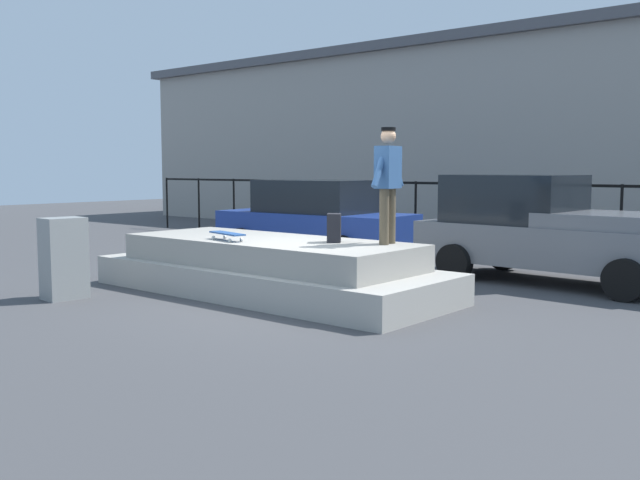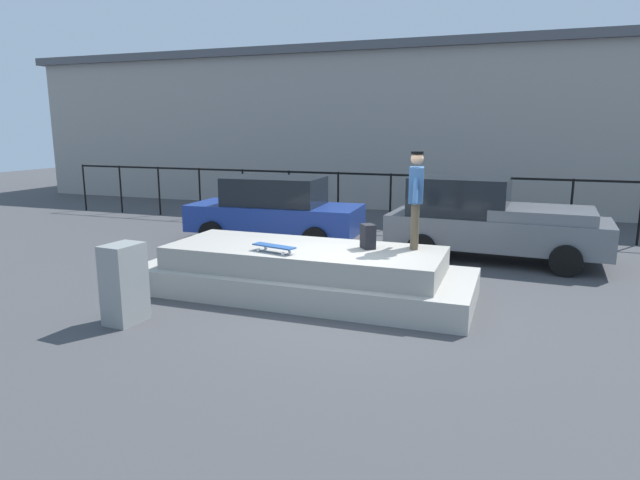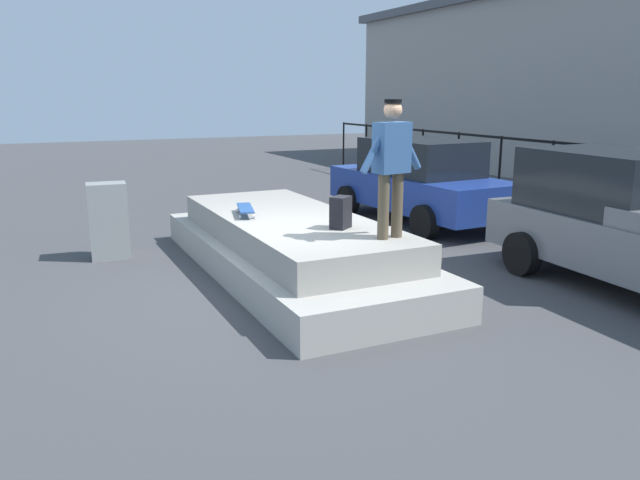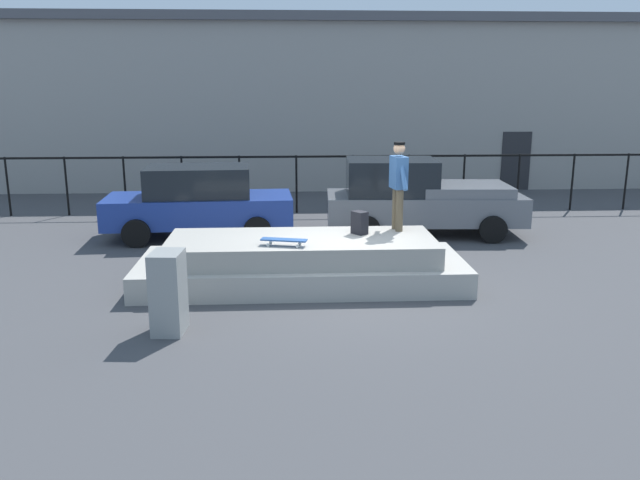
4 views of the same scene
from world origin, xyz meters
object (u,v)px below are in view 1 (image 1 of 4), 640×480
skateboard (227,234)px  utility_box (64,258)px  skateboarder (388,177)px  backpack (334,228)px  car_blue_sedan_near (315,218)px  car_grey_pickup_mid (548,230)px

skateboard → utility_box: (-1.70, -1.74, -0.35)m
skateboarder → backpack: bearing=-159.0°
car_blue_sedan_near → utility_box: (0.32, -6.18, -0.25)m
skateboard → car_grey_pickup_mid: size_ratio=0.17×
backpack → car_grey_pickup_mid: (1.83, 3.56, -0.16)m
car_blue_sedan_near → car_grey_pickup_mid: car_grey_pickup_mid is taller
skateboarder → car_blue_sedan_near: 5.43m
car_grey_pickup_mid → utility_box: (-4.94, -6.15, -0.30)m
car_grey_pickup_mid → backpack: bearing=-117.2°
skateboarder → skateboard: size_ratio=2.03×
skateboard → car_blue_sedan_near: size_ratio=0.19×
car_blue_sedan_near → utility_box: car_blue_sedan_near is taller
utility_box → car_blue_sedan_near: bearing=97.7°
backpack → car_grey_pickup_mid: size_ratio=0.09×
car_blue_sedan_near → utility_box: bearing=-87.0°
skateboard → car_grey_pickup_mid: bearing=53.7°
skateboard → backpack: backpack is taller
skateboarder → car_grey_pickup_mid: 3.56m
car_grey_pickup_mid → car_blue_sedan_near: bearing=179.7°
car_blue_sedan_near → skateboard: bearing=-65.5°
skateboarder → skateboard: (-2.17, -1.14, -0.87)m
skateboarder → skateboard: 2.60m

